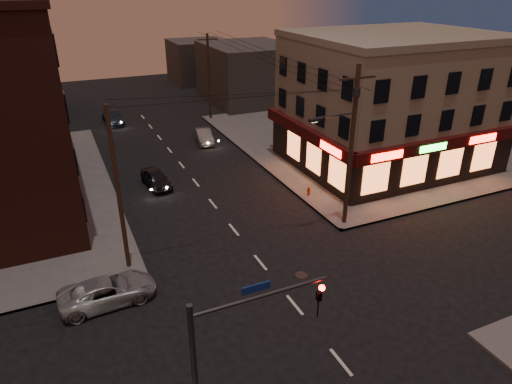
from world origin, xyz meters
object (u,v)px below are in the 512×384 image
suv_cross (108,291)px  fire_hydrant (309,191)px  sedan_mid (204,136)px  sedan_far (113,117)px  sedan_near (156,179)px

suv_cross → fire_hydrant: 16.14m
sedan_mid → sedan_far: sedan_far is taller
suv_cross → fire_hydrant: bearing=-70.8°
sedan_near → fire_hydrant: bearing=-40.3°
sedan_near → sedan_mid: 10.49m
suv_cross → sedan_near: (5.27, 12.50, 0.00)m
sedan_far → fire_hydrant: (10.10, -24.79, -0.16)m
sedan_far → fire_hydrant: sedan_far is taller
suv_cross → sedan_mid: size_ratio=1.17×
sedan_mid → suv_cross: bearing=-111.9°
suv_cross → sedan_near: 13.57m
sedan_near → sedan_far: (-0.47, 18.47, 0.03)m
sedan_near → fire_hydrant: size_ratio=5.63×
suv_cross → sedan_far: sedan_far is taller
sedan_near → fire_hydrant: 11.53m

